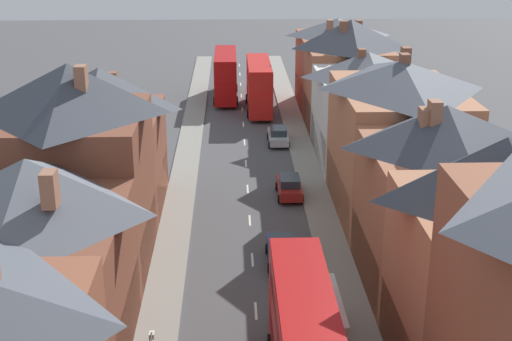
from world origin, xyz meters
name	(u,v)px	position (x,y,z in m)	size (l,w,h in m)	color
pavement_left	(183,180)	(-5.10, 38.00, 0.07)	(2.20, 104.00, 0.14)	gray
pavement_right	(310,178)	(5.10, 38.00, 0.07)	(2.20, 104.00, 0.14)	gray
centre_line_dashes	(248,189)	(0.00, 36.00, 0.01)	(0.14, 97.80, 0.01)	silver
terrace_row_left	(24,271)	(-10.18, 12.21, 5.65)	(8.00, 48.92, 12.90)	brown
terrace_row_right	(423,172)	(10.18, 24.04, 5.65)	(8.00, 78.33, 14.33)	silver
double_decker_bus_lead	(259,85)	(1.79, 59.32, 2.82)	(2.74, 10.80, 5.30)	red
double_decker_bus_far_approaching	(226,75)	(-1.81, 64.68, 2.82)	(2.74, 10.80, 5.30)	#B70F0F
car_parked_right_a	(282,250)	(1.80, 23.53, 0.84)	(1.90, 4.26, 1.66)	navy
car_mid_black	(278,135)	(3.10, 47.42, 0.81)	(1.90, 4.27, 1.60)	#B7BABF
car_parked_left_b	(289,186)	(3.10, 34.35, 0.82)	(1.90, 4.19, 1.63)	maroon
delivery_van	(321,318)	(3.10, 15.01, 1.34)	(2.20, 5.20, 2.41)	white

